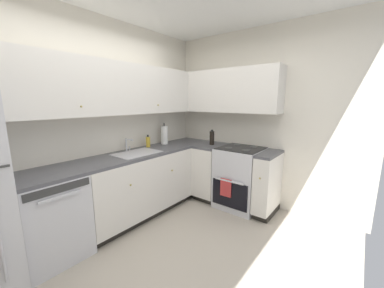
{
  "coord_description": "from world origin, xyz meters",
  "views": [
    {
      "loc": [
        -1.42,
        -1.28,
        1.6
      ],
      "look_at": [
        0.96,
        0.58,
        1.01
      ],
      "focal_mm": 20.92,
      "sensor_mm": 36.0,
      "label": 1
    }
  ],
  "objects": [
    {
      "name": "upper_cabinets_right",
      "position": [
        1.7,
        0.54,
        1.75
      ],
      "size": [
        0.32,
        1.78,
        0.65
      ],
      "color": "silver"
    },
    {
      "name": "soap_bottle",
      "position": [
        0.8,
        1.31,
        0.99
      ],
      "size": [
        0.06,
        0.06,
        0.19
      ],
      "color": "gold",
      "rests_on": "countertop_back"
    },
    {
      "name": "countertop_right",
      "position": [
        1.56,
        0.3,
        0.89
      ],
      "size": [
        0.6,
        1.23,
        0.03
      ],
      "color": "#4C4C51",
      "rests_on": "lower_cabinets_right"
    },
    {
      "name": "paper_towel_roll",
      "position": [
        1.13,
        1.29,
        1.05
      ],
      "size": [
        0.11,
        0.11,
        0.35
      ],
      "color": "white",
      "rests_on": "countertop_back"
    },
    {
      "name": "lower_cabinets_right",
      "position": [
        1.56,
        0.3,
        0.44
      ],
      "size": [
        0.62,
        1.23,
        0.87
      ],
      "color": "silver",
      "rests_on": "ground_plane"
    },
    {
      "name": "lower_cabinets_back",
      "position": [
        0.45,
        1.13,
        0.44
      ],
      "size": [
        1.62,
        0.62,
        0.87
      ],
      "color": "silver",
      "rests_on": "ground_plane"
    },
    {
      "name": "dishwasher",
      "position": [
        -0.67,
        1.13,
        0.44
      ],
      "size": [
        0.6,
        0.63,
        0.87
      ],
      "color": "silver",
      "rests_on": "ground_plane"
    },
    {
      "name": "oil_bottle",
      "position": [
        1.56,
        0.64,
        1.02
      ],
      "size": [
        0.07,
        0.07,
        0.24
      ],
      "color": "black",
      "rests_on": "countertop_right"
    },
    {
      "name": "oven_range",
      "position": [
        1.57,
        0.14,
        0.46
      ],
      "size": [
        0.68,
        0.62,
        1.06
      ],
      "color": "silver",
      "rests_on": "ground_plane"
    },
    {
      "name": "wall_right",
      "position": [
        1.88,
        0.0,
        1.32
      ],
      "size": [
        0.05,
        2.96,
        2.64
      ],
      "primitive_type": "cube",
      "color": "silver",
      "rests_on": "ground_plane"
    },
    {
      "name": "sink",
      "position": [
        0.42,
        1.1,
        0.86
      ],
      "size": [
        0.6,
        0.4,
        0.1
      ],
      "color": "#B7B7BC",
      "rests_on": "countertop_back"
    },
    {
      "name": "countertop_back",
      "position": [
        0.44,
        1.13,
        0.89
      ],
      "size": [
        2.82,
        0.6,
        0.03
      ],
      "primitive_type": "cube",
      "color": "#4C4C51",
      "rests_on": "lower_cabinets_back"
    },
    {
      "name": "upper_cabinets_back",
      "position": [
        0.28,
        1.27,
        1.75
      ],
      "size": [
        2.5,
        0.34,
        0.65
      ],
      "color": "silver"
    },
    {
      "name": "ground_plane",
      "position": [
        0.0,
        0.0,
        -0.01
      ],
      "size": [
        3.71,
        2.86,
        0.02
      ],
      "primitive_type": "cube",
      "color": "#A89E8E"
    },
    {
      "name": "faucet",
      "position": [
        0.43,
        1.3,
        1.02
      ],
      "size": [
        0.07,
        0.16,
        0.18
      ],
      "color": "silver",
      "rests_on": "countertop_back"
    },
    {
      "name": "wall_back",
      "position": [
        0.0,
        1.45,
        1.32
      ],
      "size": [
        3.81,
        0.05,
        2.64
      ],
      "primitive_type": "cube",
      "color": "silver",
      "rests_on": "ground_plane"
    }
  ]
}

